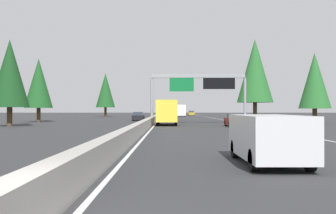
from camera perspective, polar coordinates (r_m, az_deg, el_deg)
ground_plane at (r=65.55m, az=-1.60°, el=-1.99°), size 320.00×320.00×0.00m
median_barrier at (r=85.54m, az=-1.41°, el=-1.30°), size 180.00×0.56×0.90m
shoulder_stripe_right at (r=76.13m, az=7.33°, el=-1.75°), size 160.00×0.16×0.01m
shoulder_stripe_median at (r=75.54m, az=-1.19°, el=-1.77°), size 160.00×0.16×0.01m
sign_gantry_overhead at (r=52.72m, az=4.57°, el=3.29°), size 0.50×12.68×6.56m
minivan_distant_b at (r=14.23m, az=14.14°, el=-4.13°), size 5.00×1.95×1.69m
sedan_mid_right at (r=44.43m, az=9.56°, el=-1.89°), size 4.40×1.80×1.47m
sedan_mid_left at (r=65.38m, az=0.19°, el=-1.39°), size 4.40×1.80×1.47m
pickup_distant_a at (r=122.11m, az=-0.01°, el=-0.79°), size 5.60×2.00×1.86m
bus_mid_center at (r=109.53m, az=1.79°, el=-0.43°), size 11.50×2.55×3.10m
sedan_far_right at (r=123.76m, az=3.35°, el=-0.89°), size 4.40×1.80×1.47m
box_truck_near_right at (r=47.67m, az=-0.18°, el=-0.67°), size 8.50×2.40×2.95m
oncoming_near at (r=65.37m, az=-4.28°, el=-1.39°), size 4.40×1.80×1.47m
conifer_right_near at (r=53.79m, az=20.29°, el=3.55°), size 4.00×4.00×9.09m
conifer_right_mid at (r=70.66m, az=12.36°, el=5.10°), size 6.20×6.20×14.10m
conifer_left_near at (r=47.99m, az=-21.75°, el=4.50°), size 4.29×4.29×9.74m
conifer_left_mid at (r=63.32m, az=-18.06°, el=3.25°), size 4.22×4.22×9.60m
conifer_left_far at (r=101.37m, az=-8.96°, el=2.37°), size 4.82×4.82×10.96m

